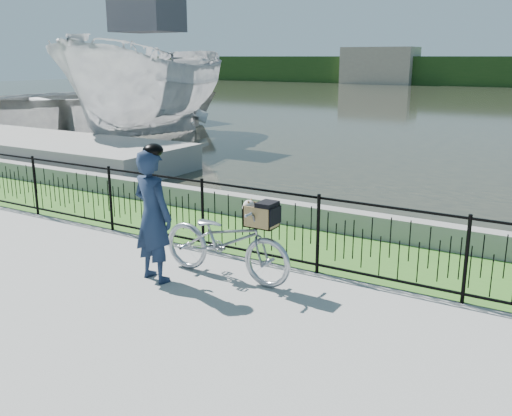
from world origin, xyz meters
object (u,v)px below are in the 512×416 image
Objects in this scene: dock at (35,149)px; boat_far at (88,101)px; bicycle_rig at (227,240)px; cyclist at (153,214)px; boat_near at (150,88)px.

dock is 0.77× the size of boat_far.
bicycle_rig is 18.71m from boat_far.
cyclist reaches higher than dock.
boat_far reaches higher than cyclist.
boat_far is at bearing 159.65° from boat_near.
boat_near reaches higher than dock.
bicycle_rig is (10.00, -4.70, 0.19)m from dock.
cyclist is 18.44m from boat_far.
boat_far is (-4.86, 6.66, 0.78)m from dock.
boat_far is at bearing 142.59° from bicycle_rig.
boat_far is (-5.28, 1.96, -0.79)m from boat_near.
boat_near is (-9.58, 9.40, 1.38)m from bicycle_rig.
bicycle_rig is 0.16× the size of boat_far.
boat_near is 5.68m from boat_far.
cyclist is at bearing -29.87° from dock.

